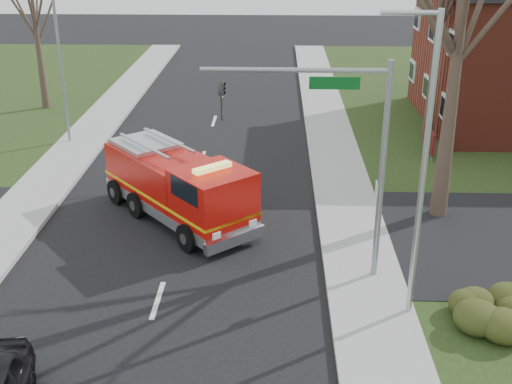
{
  "coord_description": "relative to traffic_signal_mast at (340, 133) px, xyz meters",
  "views": [
    {
      "loc": [
        3.39,
        -15.91,
        10.33
      ],
      "look_at": [
        2.78,
        3.51,
        2.0
      ],
      "focal_mm": 45.0,
      "sensor_mm": 36.0,
      "label": 1
    }
  ],
  "objects": [
    {
      "name": "ground",
      "position": [
        -5.21,
        -1.5,
        -4.71
      ],
      "size": [
        120.0,
        120.0,
        0.0
      ],
      "primitive_type": "plane",
      "color": "black",
      "rests_on": "ground"
    },
    {
      "name": "bare_tree_far",
      "position": [
        5.79,
        13.5,
        1.78
      ],
      "size": [
        5.25,
        5.25,
        10.5
      ],
      "color": "#3B2D23",
      "rests_on": "ground"
    },
    {
      "name": "sidewalk_right",
      "position": [
        0.99,
        -1.5,
        -4.63
      ],
      "size": [
        2.4,
        80.0,
        0.15
      ],
      "primitive_type": "cube",
      "color": "gray",
      "rests_on": "ground"
    },
    {
      "name": "utility_pole_far",
      "position": [
        -12.01,
        12.5,
        -1.21
      ],
      "size": [
        0.14,
        0.14,
        7.0
      ],
      "primitive_type": "cylinder",
      "color": "gray",
      "rests_on": "ground"
    },
    {
      "name": "traffic_signal_mast",
      "position": [
        0.0,
        0.0,
        0.0
      ],
      "size": [
        5.29,
        0.18,
        6.8
      ],
      "color": "gray",
      "rests_on": "ground"
    },
    {
      "name": "hedge_corner",
      "position": [
        3.79,
        -2.5,
        -4.13
      ],
      "size": [
        2.8,
        2.0,
        0.9
      ],
      "primitive_type": "ellipsoid",
      "color": "#2A3312",
      "rests_on": "lawn_right"
    },
    {
      "name": "streetlight_pole",
      "position": [
        1.93,
        -2.0,
        -0.16
      ],
      "size": [
        1.48,
        0.16,
        8.4
      ],
      "color": "#B7BABF",
      "rests_on": "ground"
    },
    {
      "name": "health_center_sign",
      "position": [
        5.29,
        11.0,
        -3.83
      ],
      "size": [
        0.12,
        2.0,
        1.4
      ],
      "color": "#4E1214",
      "rests_on": "ground"
    },
    {
      "name": "bare_tree_left",
      "position": [
        -15.21,
        18.5,
        0.86
      ],
      "size": [
        4.5,
        4.5,
        9.0
      ],
      "color": "#3B2D23",
      "rests_on": "ground"
    },
    {
      "name": "bare_tree_near",
      "position": [
        4.29,
        4.5,
        2.71
      ],
      "size": [
        6.0,
        6.0,
        12.0
      ],
      "color": "#3B2D23",
      "rests_on": "ground"
    },
    {
      "name": "fire_engine",
      "position": [
        -5.31,
        4.04,
        -3.45
      ],
      "size": [
        6.26,
        6.73,
        2.77
      ],
      "rotation": [
        0.0,
        0.0,
        0.71
      ],
      "color": "#B30E08",
      "rests_on": "ground"
    }
  ]
}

